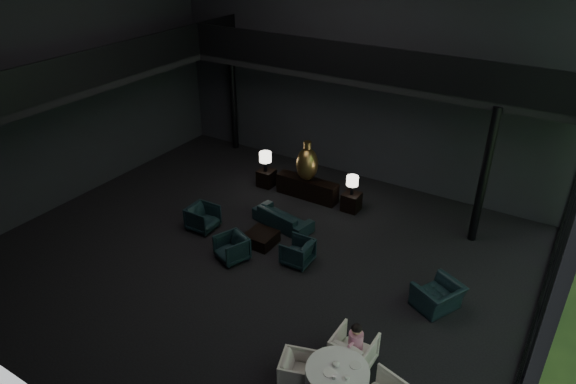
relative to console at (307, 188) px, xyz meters
The scene contains 32 objects.
floor 3.68m from the console, 82.35° to the right, with size 14.00×12.00×0.02m, color black.
wall_back 4.39m from the console, 78.35° to the left, with size 14.00×0.04×8.00m, color black.
wall_front 10.32m from the console, 87.10° to the right, with size 14.00×0.04×8.00m, color black.
wall_left 8.31m from the console, 150.84° to the right, with size 0.04×12.00×8.00m, color black.
curtain_wall 9.05m from the console, 26.03° to the right, with size 0.20×12.00×8.00m, color black, non-canonical shape.
mezzanine_left 7.55m from the console, 146.61° to the right, with size 2.00×12.00×0.25m, color black.
mezzanine_back 4.18m from the console, 42.58° to the left, with size 12.00×2.00×0.25m, color black.
railing_left 7.19m from the console, 141.16° to the right, with size 0.06×12.00×1.00m, color black.
railing_back 4.53m from the console, 13.86° to the left, with size 12.00×0.06×1.00m, color black.
column_nw 5.23m from the console, 155.39° to the left, with size 0.24×0.24×4.00m, color black.
column_ne 5.56m from the console, ahead, with size 0.24×0.24×4.00m, color black.
console is the anchor object (origin of this frame).
bronze_urn 0.90m from the console, 90.00° to the right, with size 0.71×0.71×1.33m.
side_table_left 1.60m from the console, behind, with size 0.53×0.53×0.58m, color black.
table_lamp_left 1.76m from the console, behind, with size 0.41×0.41×0.69m.
side_table_right 1.60m from the console, ahead, with size 0.53×0.53×0.58m, color black.
table_lamp_right 1.74m from the console, ahead, with size 0.37×0.37×0.62m.
sofa 1.92m from the console, 82.40° to the right, with size 1.73×0.51×0.68m, color black.
lounge_armchair_west 3.70m from the console, 116.80° to the right, with size 0.84×0.79×0.86m, color black.
lounge_armchair_east 3.64m from the console, 64.17° to the right, with size 0.74×0.70×0.76m, color black.
lounge_armchair_south 4.08m from the console, 90.07° to the right, with size 0.77×0.72×0.79m, color black.
window_armchair 6.15m from the console, 29.93° to the right, with size 1.00×0.65×0.87m, color black.
coffee_table 3.06m from the console, 85.34° to the right, with size 0.80×0.80×0.36m, color black.
dining_chair_north 7.19m from the console, 52.41° to the right, with size 0.89×0.84×0.92m, color #A89E8D.
dining_chair_west 7.64m from the console, 61.40° to the right, with size 0.62×0.58×0.64m, color #B09F93.
child 7.25m from the console, 52.28° to the right, with size 0.30×0.30×0.65m.
plate_a 8.10m from the console, 57.15° to the right, with size 0.25×0.25×0.02m, color white.
plate_b 7.94m from the console, 53.49° to the right, with size 0.22×0.22×0.02m, color white.
saucer 8.22m from the console, 55.06° to the right, with size 0.16×0.16×0.01m, color white.
coffee_cup 8.24m from the console, 55.04° to the right, with size 0.09×0.09×0.07m, color white.
cereal_bowl 7.92m from the console, 56.16° to the right, with size 0.15×0.15×0.07m, color white.
cream_pot 8.24m from the console, 56.72° to the right, with size 0.07×0.07×0.08m, color #99999E.
Camera 1 is at (6.82, -9.34, 8.32)m, focal length 32.00 mm.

